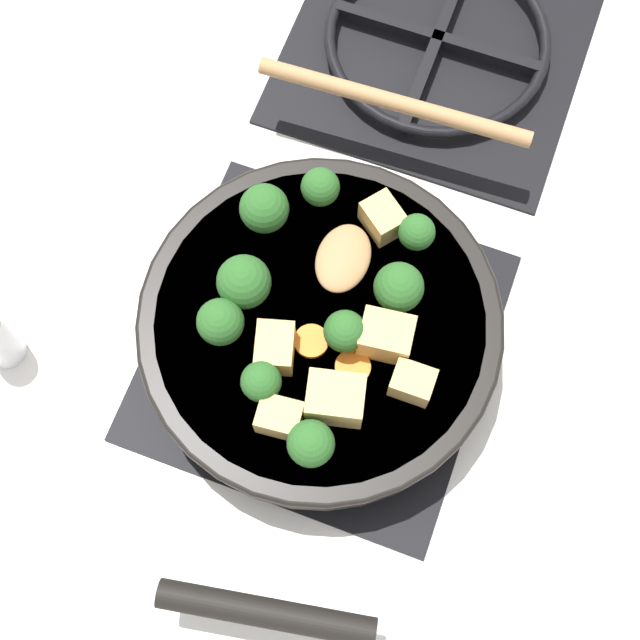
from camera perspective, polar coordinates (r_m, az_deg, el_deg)
ground_plane at (r=0.85m, az=-0.00°, el=-1.72°), size 2.40×2.40×0.00m
front_burner_grate at (r=0.84m, az=-0.00°, el=-1.47°), size 0.31×0.31×0.03m
rear_burner_grate at (r=1.01m, az=7.47°, el=17.17°), size 0.31×0.31×0.03m
skillet_pan at (r=0.80m, az=-0.03°, el=-0.70°), size 0.33×0.43×0.05m
wooden_spoon at (r=0.84m, az=3.44°, el=10.07°), size 0.27×0.22×0.02m
tofu_cube_center_large at (r=0.74m, az=0.99°, el=-5.06°), size 0.06×0.05×0.04m
tofu_cube_near_handle at (r=0.75m, az=5.94°, el=-4.01°), size 0.04×0.03×0.03m
tofu_cube_east_chunk at (r=0.76m, az=4.25°, el=-1.04°), size 0.05×0.04×0.04m
tofu_cube_west_chunk at (r=0.74m, az=-2.69°, el=-6.21°), size 0.04×0.03×0.03m
tofu_cube_back_piece at (r=0.80m, az=4.04°, el=6.52°), size 0.05×0.05×0.03m
tofu_cube_front_piece at (r=0.76m, az=-2.90°, el=-1.79°), size 0.04×0.05×0.03m
broccoli_floret_near_spoon at (r=0.74m, az=-3.79°, el=-3.96°), size 0.03×0.03×0.04m
broccoli_floret_center_top at (r=0.75m, az=1.59°, el=-0.74°), size 0.04×0.04×0.04m
broccoli_floret_east_rim at (r=0.72m, az=-0.59°, el=-7.92°), size 0.04×0.04×0.05m
broccoli_floret_west_rim at (r=0.79m, az=-3.59°, el=7.12°), size 0.04×0.04×0.05m
broccoli_floret_north_edge at (r=0.76m, az=-4.81°, el=2.63°), size 0.05×0.05×0.05m
broccoli_floret_south_cluster at (r=0.76m, az=5.06°, el=2.10°), size 0.04×0.04×0.05m
broccoli_floret_mid_floret at (r=0.80m, az=0.02°, el=8.49°), size 0.04×0.04×0.04m
broccoli_floret_small_inner at (r=0.76m, az=-6.39°, el=-0.13°), size 0.04×0.04×0.05m
broccoli_floret_tall_stem at (r=0.79m, az=6.20°, el=5.59°), size 0.03×0.03×0.04m
carrot_slice_orange_thin at (r=0.77m, az=-0.55°, el=-1.37°), size 0.03×0.03×0.01m
carrot_slice_near_center at (r=0.76m, az=2.11°, el=-3.03°), size 0.03×0.03×0.01m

